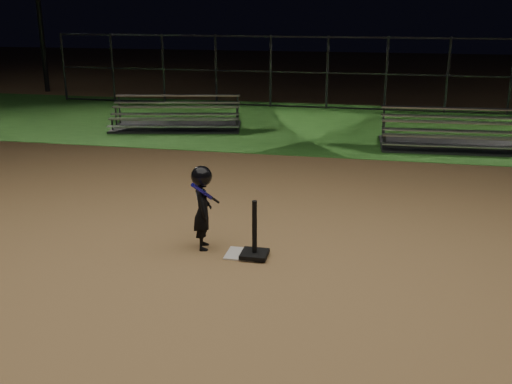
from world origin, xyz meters
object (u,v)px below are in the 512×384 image
child_batter (202,205)px  bleacher_left (177,122)px  home_plate (242,254)px  batting_tee (255,246)px  bleacher_right (457,140)px

child_batter → bleacher_left: (-3.38, 8.49, -0.48)m
home_plate → batting_tee: 0.27m
home_plate → bleacher_right: 8.62m
batting_tee → bleacher_left: (-4.21, 8.68, 0.01)m
home_plate → batting_tee: batting_tee is taller
home_plate → child_batter: (-0.62, 0.14, 0.66)m
child_batter → bleacher_right: child_batter is taller
batting_tee → child_batter: 0.98m
bleacher_left → bleacher_right: (7.83, -0.90, 0.00)m
bleacher_left → bleacher_right: bleacher_right is taller
batting_tee → bleacher_right: (3.62, 7.78, 0.01)m
home_plate → bleacher_right: size_ratio=0.12×
batting_tee → bleacher_right: size_ratio=0.21×
bleacher_right → batting_tee: bearing=-117.9°
home_plate → bleacher_right: (3.82, 7.73, 0.18)m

